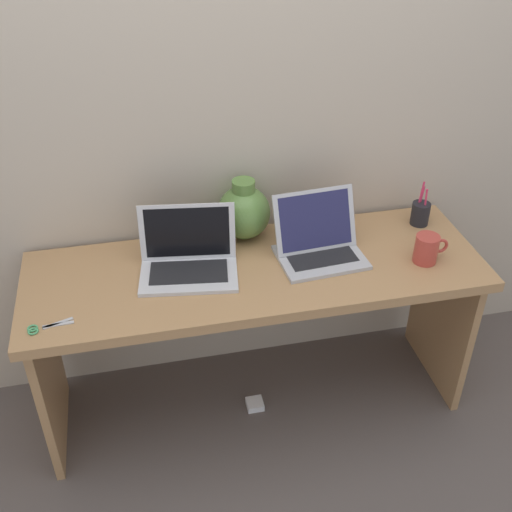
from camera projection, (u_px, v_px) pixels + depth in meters
The scene contains 10 objects.
ground_plane at pixel (256, 399), 2.71m from camera, with size 6.00×6.00×0.00m, color #564C47.
back_wall at pixel (237, 105), 2.28m from camera, with size 4.40×0.04×2.40m, color #BCAD99.
desk at pixel (256, 296), 2.39m from camera, with size 1.69×0.56×0.70m.
laptop_left at pixel (188, 254), 2.27m from camera, with size 0.38×0.28×0.23m.
laptop_right at pixel (318, 240), 2.35m from camera, with size 0.33×0.26×0.23m.
green_vase at pixel (244, 212), 2.43m from camera, with size 0.21×0.21×0.24m.
coffee_mug at pixel (427, 249), 2.31m from camera, with size 0.13×0.09×0.11m.
pen_cup at pixel (420, 213), 2.53m from camera, with size 0.07×0.07×0.18m.
scissors at pixel (42, 328), 2.03m from camera, with size 0.15×0.06×0.01m.
power_brick at pixel (255, 404), 2.66m from camera, with size 0.07×0.07×0.03m, color white.
Camera 1 is at (-0.40, -1.83, 2.05)m, focal length 44.07 mm.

